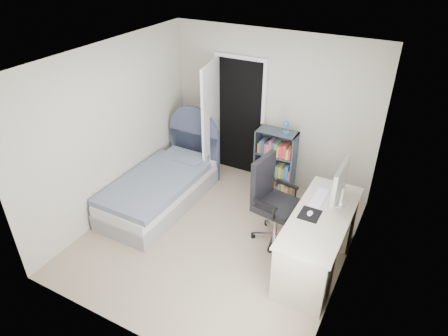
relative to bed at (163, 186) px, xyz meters
The scene contains 8 objects.
room_shell 1.55m from the bed, 16.70° to the right, with size 3.50×3.70×2.60m.
door 1.44m from the bed, 71.03° to the left, with size 0.92×0.82×2.06m.
bed is the anchor object (origin of this frame).
nightstand 1.28m from the bed, 104.29° to the left, with size 0.43×0.43×0.63m.
floor_lamp 1.16m from the bed, 78.76° to the left, with size 0.18×0.18×1.27m.
bookcase 1.79m from the bed, 35.36° to the left, with size 0.63×0.27×1.33m.
desk 2.55m from the bed, ahead, with size 0.66×1.64×1.35m.
office_chair 1.83m from the bed, ahead, with size 0.65×0.67×1.21m.
Camera 1 is at (2.13, -3.78, 3.72)m, focal length 32.00 mm.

